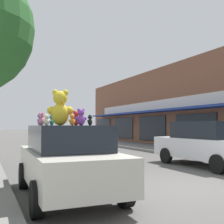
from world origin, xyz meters
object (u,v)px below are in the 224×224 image
teddy_bear_orange (72,120)px  teddy_bear_black (90,120)px  parked_car_far_center (206,143)px  teddy_bear_pink (41,119)px  teddy_bear_giant (60,108)px  teddy_bear_green (82,120)px  teddy_bear_teal (52,120)px  teddy_bear_blue (40,119)px  teddy_bear_cream (47,120)px  teddy_bear_red (76,118)px  plush_art_car (68,159)px  teddy_bear_purple (81,117)px

teddy_bear_orange → teddy_bear_black: 0.95m
parked_car_far_center → teddy_bear_pink: bearing=-166.7°
teddy_bear_giant → teddy_bear_green: bearing=-144.4°
teddy_bear_pink → teddy_bear_teal: (0.24, -0.08, -0.03)m
teddy_bear_black → teddy_bear_blue: bearing=-82.8°
teddy_bear_black → teddy_bear_cream: size_ratio=1.10×
teddy_bear_giant → teddy_bear_red: teddy_bear_giant is taller
teddy_bear_teal → teddy_bear_blue: size_ratio=0.84×
teddy_bear_cream → teddy_bear_blue: teddy_bear_blue is taller
teddy_bear_red → teddy_bear_blue: (-0.62, 1.05, -0.01)m
teddy_bear_green → plush_art_car: bearing=63.6°
teddy_bear_cream → teddy_bear_red: bearing=-152.3°
teddy_bear_orange → teddy_bear_cream: teddy_bear_orange is taller
plush_art_car → teddy_bear_cream: bearing=-137.8°
teddy_bear_pink → teddy_bear_green: 0.99m
teddy_bear_red → teddy_bear_cream: bearing=13.3°
teddy_bear_teal → teddy_bear_purple: bearing=45.7°
teddy_bear_pink → teddy_bear_red: 1.03m
plush_art_car → teddy_bear_red: 0.96m
teddy_bear_teal → teddy_bear_black: bearing=79.5°
teddy_bear_red → teddy_bear_black: size_ratio=1.31×
plush_art_car → teddy_bear_orange: (-0.08, -0.62, 0.89)m
teddy_bear_green → teddy_bear_cream: size_ratio=1.11×
plush_art_car → teddy_bear_blue: teddy_bear_blue is taller
teddy_bear_orange → teddy_bear_teal: size_ratio=0.88×
teddy_bear_orange → teddy_bear_black: (0.65, 0.70, 0.01)m
teddy_bear_orange → teddy_bear_green: bearing=-141.3°
teddy_bear_giant → teddy_bear_purple: teddy_bear_giant is taller
teddy_bear_blue → parked_car_far_center: size_ratio=0.07×
teddy_bear_orange → teddy_bear_purple: 0.34m
teddy_bear_pink → teddy_bear_purple: 1.30m
teddy_bear_black → teddy_bear_teal: (-0.80, 0.55, 0.01)m
teddy_bear_teal → parked_car_far_center: 6.78m
plush_art_car → parked_car_far_center: bearing=22.1°
teddy_bear_black → teddy_bear_teal: teddy_bear_teal is taller
parked_car_far_center → teddy_bear_black: bearing=-158.6°
teddy_bear_pink → parked_car_far_center: 6.99m
plush_art_car → teddy_bear_purple: teddy_bear_purple is taller
teddy_bear_green → teddy_bear_purple: teddy_bear_purple is taller
teddy_bear_green → teddy_bear_blue: teddy_bear_blue is taller
teddy_bear_teal → teddy_bear_orange: bearing=31.1°
teddy_bear_red → teddy_bear_purple: (0.01, -0.32, 0.02)m
plush_art_car → teddy_bear_purple: 1.05m
teddy_bear_teal → parked_car_far_center: size_ratio=0.06×
teddy_bear_giant → teddy_bear_green: (0.59, 0.19, -0.28)m
teddy_bear_red → teddy_bear_purple: 0.32m
teddy_bear_teal → teddy_bear_giant: bearing=34.8°
teddy_bear_giant → teddy_bear_purple: bearing=137.0°
teddy_bear_giant → teddy_bear_purple: 0.69m
teddy_bear_purple → teddy_bear_teal: teddy_bear_purple is taller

